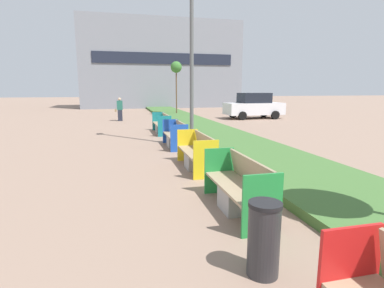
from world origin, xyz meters
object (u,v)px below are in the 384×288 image
(bench_teal_frame, at_px, (162,125))
(parked_car_distant, at_px, (254,106))
(bench_blue_frame, at_px, (175,137))
(litter_bin, at_px, (264,239))
(street_lamp_post, at_px, (192,12))
(pedestrian_walking, at_px, (120,109))
(sapling_tree_far, at_px, (176,68))
(bench_yellow_frame, at_px, (197,155))
(bench_green_frame, at_px, (239,191))

(bench_teal_frame, height_order, parked_car_distant, parked_car_distant)
(bench_blue_frame, distance_m, litter_bin, 7.94)
(street_lamp_post, bearing_deg, pedestrian_walking, 104.51)
(bench_blue_frame, bearing_deg, litter_bin, -93.15)
(street_lamp_post, xyz_separation_m, sapling_tree_far, (1.95, 13.50, -0.99))
(bench_yellow_frame, bearing_deg, street_lamp_post, 79.08)
(bench_teal_frame, relative_size, parked_car_distant, 0.55)
(bench_green_frame, bearing_deg, street_lamp_post, 84.26)
(bench_blue_frame, relative_size, bench_teal_frame, 0.82)
(bench_yellow_frame, xyz_separation_m, parked_car_distant, (7.55, 12.68, 0.55))
(litter_bin, bearing_deg, bench_teal_frame, 87.82)
(bench_teal_frame, xyz_separation_m, pedestrian_walking, (-1.98, 6.36, 0.41))
(parked_car_distant, bearing_deg, bench_blue_frame, -129.82)
(litter_bin, relative_size, parked_car_distant, 0.21)
(bench_green_frame, height_order, bench_yellow_frame, same)
(bench_blue_frame, distance_m, parked_car_distant, 12.14)
(bench_yellow_frame, xyz_separation_m, pedestrian_walking, (-1.98, 13.20, 0.42))
(pedestrian_walking, bearing_deg, sapling_tree_far, 37.42)
(pedestrian_walking, bearing_deg, litter_bin, -85.09)
(bench_teal_frame, xyz_separation_m, litter_bin, (-0.44, -11.57, 0.07))
(pedestrian_walking, bearing_deg, bench_teal_frame, -72.69)
(pedestrian_walking, bearing_deg, street_lamp_post, -75.49)
(bench_teal_frame, height_order, pedestrian_walking, pedestrian_walking)
(bench_yellow_frame, bearing_deg, pedestrian_walking, 98.53)
(bench_green_frame, bearing_deg, pedestrian_walking, 97.00)
(bench_green_frame, height_order, bench_blue_frame, same)
(bench_blue_frame, height_order, parked_car_distant, parked_car_distant)
(bench_green_frame, xyz_separation_m, parked_car_distant, (7.55, 15.61, 0.55))
(bench_teal_frame, bearing_deg, street_lamp_post, -80.54)
(bench_green_frame, bearing_deg, bench_teal_frame, 89.98)
(bench_blue_frame, xyz_separation_m, pedestrian_walking, (-1.98, 10.00, 0.42))
(bench_yellow_frame, height_order, litter_bin, bench_yellow_frame)
(bench_yellow_frame, relative_size, street_lamp_post, 0.23)
(bench_teal_frame, bearing_deg, bench_yellow_frame, -90.03)
(street_lamp_post, bearing_deg, bench_blue_frame, 178.38)
(litter_bin, height_order, sapling_tree_far, sapling_tree_far)
(parked_car_distant, bearing_deg, bench_green_frame, -117.11)
(bench_blue_frame, bearing_deg, pedestrian_walking, 101.18)
(bench_yellow_frame, distance_m, street_lamp_post, 5.46)
(bench_green_frame, distance_m, bench_yellow_frame, 2.93)
(bench_teal_frame, bearing_deg, bench_green_frame, -90.02)
(bench_green_frame, distance_m, street_lamp_post, 7.55)
(bench_yellow_frame, bearing_deg, bench_green_frame, -90.01)
(bench_green_frame, distance_m, litter_bin, 1.86)
(litter_bin, distance_m, street_lamp_post, 9.08)
(litter_bin, relative_size, pedestrian_walking, 0.56)
(bench_yellow_frame, xyz_separation_m, bench_teal_frame, (0.00, 6.84, 0.01))
(bench_green_frame, distance_m, parked_car_distant, 17.35)
(bench_yellow_frame, height_order, bench_blue_frame, same)
(pedestrian_walking, bearing_deg, parked_car_distant, -3.10)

